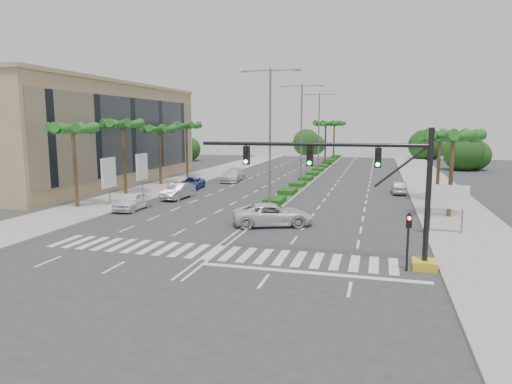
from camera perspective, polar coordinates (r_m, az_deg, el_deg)
ground at (r=26.72m, az=-5.33°, el=-7.54°), size 160.00×160.00×0.00m
footpath_right at (r=45.05m, az=22.79°, el=-1.49°), size 6.00×120.00×0.15m
footpath_left at (r=50.80m, az=-13.55°, el=0.01°), size 6.00×120.00×0.15m
median at (r=70.00m, az=7.65°, el=2.46°), size 2.20×75.00×0.20m
median_grass at (r=69.99m, az=7.65°, el=2.56°), size 1.80×75.00×0.04m
building at (r=61.11m, az=-20.00°, el=6.71°), size 12.00×36.00×12.00m
signal_gantry at (r=24.35m, az=15.46°, el=-1.04°), size 12.60×1.20×7.20m
pedestrian_signal at (r=24.00m, az=18.51°, el=-4.76°), size 0.28×0.36×3.00m
direction_sign at (r=32.70m, az=22.78°, el=-0.81°), size 2.70×0.11×3.40m
billboard_near at (r=43.28m, az=-17.94°, el=2.24°), size 0.18×2.10×4.35m
billboard_far at (r=48.39m, az=-14.07°, el=3.02°), size 0.18×2.10×4.35m
palm_left_near at (r=42.57m, az=-21.92°, el=6.98°), size 4.57×4.68×7.55m
palm_left_mid at (r=49.19m, az=-16.30°, el=7.82°), size 4.57×4.68×7.95m
palm_left_far at (r=56.19m, az=-12.00°, el=7.43°), size 4.57×4.68×7.35m
palm_left_end at (r=63.41m, az=-8.69°, el=7.96°), size 4.57×4.68×7.75m
palm_right_near at (r=38.44m, az=23.43°, el=6.07°), size 4.57×4.68×7.05m
palm_right_far at (r=46.37m, az=22.02°, el=6.09°), size 4.57×4.68×6.75m
palm_median_a at (r=79.55m, az=8.71°, el=8.26°), size 4.57×4.68×8.05m
palm_median_b at (r=94.47m, az=9.76°, el=8.26°), size 4.57×4.68×8.05m
streetlight_near at (r=39.10m, az=1.78°, el=7.68°), size 5.10×0.25×12.00m
streetlight_mid at (r=54.79m, az=5.70°, el=7.87°), size 5.10×0.25×12.00m
streetlight_far at (r=70.62m, az=7.87°, el=7.96°), size 5.10×0.25×12.00m
car_parked_a at (r=40.81m, az=-15.18°, el=-1.10°), size 1.89×4.56×1.54m
car_parked_b at (r=45.88m, az=-9.74°, el=0.11°), size 1.94×4.78×1.54m
car_parked_c at (r=52.47m, az=-8.15°, el=1.09°), size 2.73×5.08×1.36m
car_parked_d at (r=58.97m, az=-2.93°, el=2.09°), size 2.47×5.61×1.60m
car_crossing at (r=33.37m, az=2.10°, el=-2.83°), size 6.42×4.65×1.62m
car_right at (r=50.82m, az=17.43°, el=0.51°), size 1.59×4.02×1.30m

